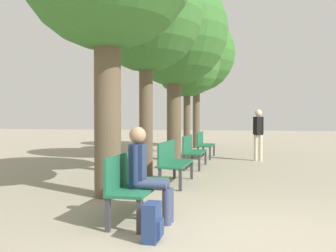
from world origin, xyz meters
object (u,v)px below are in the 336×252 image
at_px(tree_row_1, 146,16).
at_px(tree_row_4, 196,54).
at_px(bench_row_0, 133,180).
at_px(backpack, 152,222).
at_px(bench_row_1, 173,159).
at_px(bench_row_3, 204,143).
at_px(tree_row_2, 174,32).
at_px(tree_row_3, 187,64).
at_px(bench_row_2, 192,149).
at_px(pedestrian_near, 258,131).
at_px(person_seated, 146,171).

distance_m(tree_row_1, tree_row_4, 9.09).
xyz_separation_m(bench_row_0, backpack, (0.54, -0.97, -0.32)).
height_order(bench_row_1, tree_row_4, tree_row_4).
xyz_separation_m(bench_row_1, tree_row_4, (-0.91, 10.13, 4.05)).
xyz_separation_m(bench_row_0, bench_row_3, (0.00, 8.51, 0.00)).
relative_size(bench_row_0, bench_row_3, 1.00).
height_order(tree_row_2, tree_row_3, tree_row_2).
height_order(bench_row_1, tree_row_2, tree_row_2).
bearing_deg(bench_row_2, bench_row_3, 90.00).
bearing_deg(backpack, bench_row_1, 98.12).
distance_m(tree_row_3, backpack, 11.78).
bearing_deg(bench_row_3, tree_row_2, -130.75).
xyz_separation_m(tree_row_1, pedestrian_near, (2.85, 3.99, -3.03)).
height_order(tree_row_3, person_seated, tree_row_3).
distance_m(bench_row_2, tree_row_2, 4.36).
bearing_deg(bench_row_3, tree_row_1, -101.11).
distance_m(bench_row_0, tree_row_2, 8.45).
bearing_deg(person_seated, tree_row_1, 105.76).
xyz_separation_m(bench_row_3, pedestrian_near, (1.95, -0.63, 0.46)).
xyz_separation_m(tree_row_4, pedestrian_near, (2.85, -5.08, -3.59)).
bearing_deg(bench_row_0, bench_row_3, 90.00).
relative_size(tree_row_4, person_seated, 4.85).
bearing_deg(person_seated, tree_row_4, 95.02).
bearing_deg(tree_row_1, person_seated, -74.24).
xyz_separation_m(bench_row_3, tree_row_3, (-0.91, 1.67, 3.16)).
distance_m(tree_row_1, person_seated, 5.39).
distance_m(bench_row_0, pedestrian_near, 8.13).
distance_m(bench_row_3, tree_row_2, 4.11).
bearing_deg(bench_row_3, backpack, -86.72).
height_order(tree_row_3, tree_row_4, tree_row_4).
xyz_separation_m(tree_row_2, backpack, (1.45, -8.43, -4.19)).
bearing_deg(tree_row_4, backpack, -84.06).
bearing_deg(bench_row_2, backpack, -85.32).
height_order(bench_row_2, person_seated, person_seated).
relative_size(bench_row_0, person_seated, 1.18).
relative_size(bench_row_0, tree_row_4, 0.24).
relative_size(bench_row_2, tree_row_4, 0.24).
distance_m(bench_row_1, tree_row_2, 6.10).
distance_m(tree_row_4, person_seated, 13.78).
distance_m(tree_row_2, tree_row_3, 2.82).
height_order(tree_row_4, person_seated, tree_row_4).
bearing_deg(bench_row_0, bench_row_2, 90.00).
bearing_deg(tree_row_4, person_seated, -84.98).
height_order(bench_row_2, tree_row_2, tree_row_2).
bearing_deg(bench_row_0, pedestrian_near, 76.13).
xyz_separation_m(bench_row_0, tree_row_4, (-0.91, 12.97, 4.05)).
bearing_deg(tree_row_2, bench_row_2, -63.06).
height_order(tree_row_1, pedestrian_near, tree_row_1).
bearing_deg(tree_row_1, bench_row_3, 78.89).
distance_m(bench_row_0, bench_row_2, 5.67).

